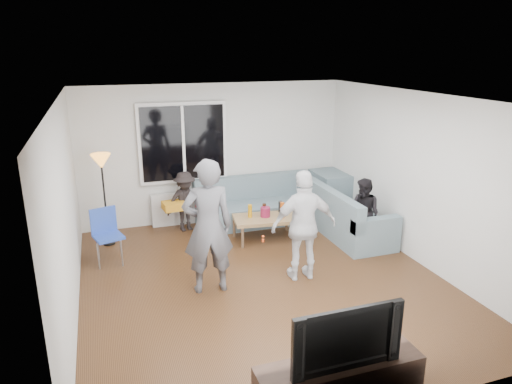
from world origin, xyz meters
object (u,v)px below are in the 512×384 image
object	(u,v)px
coffee_table	(266,228)
tv_console	(339,382)
side_chair	(109,237)
player_right	(304,226)
player_left	(208,227)
spectator_back	(185,201)
floor_lamp	(105,201)
spectator_right	(364,213)
television	(342,333)
sofa_back_section	(258,201)
sofa_right_section	(348,212)

from	to	relation	value
coffee_table	tv_console	world-z (taller)	tv_console
side_chair	player_right	size ratio (longest dim) A/B	0.53
player_left	spectator_back	xyz separation A→B (m)	(0.11, 2.31, -0.38)
coffee_table	floor_lamp	world-z (taller)	floor_lamp
coffee_table	spectator_right	world-z (taller)	spectator_right
player_right	floor_lamp	bearing A→B (deg)	-34.57
player_right	television	bearing A→B (deg)	78.54
coffee_table	spectator_back	size ratio (longest dim) A/B	1.00
sofa_back_section	player_left	distance (m)	2.76
coffee_table	spectator_back	world-z (taller)	spectator_back
sofa_back_section	tv_console	world-z (taller)	sofa_back_section
player_left	spectator_back	bearing A→B (deg)	-89.41
floor_lamp	player_left	world-z (taller)	player_left
television	floor_lamp	bearing A→B (deg)	112.72
sofa_right_section	floor_lamp	world-z (taller)	floor_lamp
side_chair	player_left	distance (m)	1.89
sofa_back_section	side_chair	bearing A→B (deg)	-160.59
player_left	floor_lamp	bearing A→B (deg)	-55.60
tv_console	television	distance (m)	0.53
floor_lamp	television	size ratio (longest dim) A/B	1.45
player_right	spectator_back	distance (m)	2.71
coffee_table	television	bearing A→B (deg)	-99.98
side_chair	player_left	size ratio (longest dim) A/B	0.46
sofa_back_section	player_left	size ratio (longest dim) A/B	1.24
tv_console	television	world-z (taller)	television
sofa_back_section	sofa_right_section	size ratio (longest dim) A/B	1.15
coffee_table	spectator_right	distance (m)	1.70
spectator_right	coffee_table	bearing A→B (deg)	-137.96
player_left	spectator_right	bearing A→B (deg)	-163.39
floor_lamp	tv_console	world-z (taller)	floor_lamp
player_right	spectator_back	size ratio (longest dim) A/B	1.46
sofa_back_section	television	xyz separation A→B (m)	(-0.83, -4.77, 0.32)
player_left	sofa_right_section	bearing A→B (deg)	-153.75
sofa_right_section	television	size ratio (longest dim) A/B	1.86
floor_lamp	tv_console	bearing A→B (deg)	-67.28
side_chair	television	xyz separation A→B (m)	(1.92, -3.80, 0.32)
sofa_back_section	coffee_table	world-z (taller)	sofa_back_section
sofa_right_section	spectator_right	world-z (taller)	spectator_right
floor_lamp	television	bearing A→B (deg)	-67.28
coffee_table	player_left	distance (m)	2.11
side_chair	television	world-z (taller)	television
floor_lamp	tv_console	distance (m)	5.00
player_left	tv_console	xyz separation A→B (m)	(0.65, -2.49, -0.71)
sofa_back_section	sofa_right_section	world-z (taller)	same
spectator_back	sofa_right_section	bearing A→B (deg)	-34.60
sofa_right_section	television	xyz separation A→B (m)	(-2.15, -3.68, 0.32)
player_left	tv_console	bearing A→B (deg)	107.87
tv_console	player_right	bearing A→B (deg)	73.54
spectator_back	television	size ratio (longest dim) A/B	1.03
sofa_right_section	side_chair	xyz separation A→B (m)	(-4.07, 0.12, 0.01)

